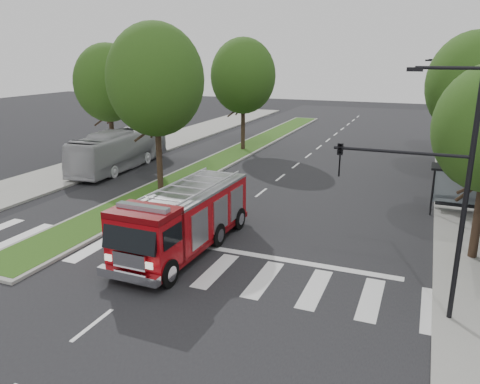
# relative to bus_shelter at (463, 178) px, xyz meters

# --- Properties ---
(ground) EXTENTS (140.00, 140.00, 0.00)m
(ground) POSITION_rel_bus_shelter_xyz_m (-11.20, -8.15, -2.04)
(ground) COLOR black
(ground) RESTS_ON ground
(sidewalk_left) EXTENTS (5.00, 80.00, 0.15)m
(sidewalk_left) POSITION_rel_bus_shelter_xyz_m (-25.70, 1.85, -1.96)
(sidewalk_left) COLOR gray
(sidewalk_left) RESTS_ON ground
(median) EXTENTS (3.00, 50.00, 0.15)m
(median) POSITION_rel_bus_shelter_xyz_m (-17.20, 9.85, -1.96)
(median) COLOR gray
(median) RESTS_ON ground
(bus_shelter) EXTENTS (3.20, 1.60, 2.61)m
(bus_shelter) POSITION_rel_bus_shelter_xyz_m (0.00, 0.00, 0.00)
(bus_shelter) COLOR black
(bus_shelter) RESTS_ON ground
(tree_right_mid) EXTENTS (5.60, 5.60, 9.72)m
(tree_right_mid) POSITION_rel_bus_shelter_xyz_m (0.30, 5.85, 4.45)
(tree_right_mid) COLOR black
(tree_right_mid) RESTS_ON ground
(tree_right_far) EXTENTS (5.00, 5.00, 8.73)m
(tree_right_far) POSITION_rel_bus_shelter_xyz_m (0.30, 15.85, 3.80)
(tree_right_far) COLOR black
(tree_right_far) RESTS_ON ground
(tree_median_near) EXTENTS (5.80, 5.80, 10.16)m
(tree_median_near) POSITION_rel_bus_shelter_xyz_m (-17.20, -2.15, 4.77)
(tree_median_near) COLOR black
(tree_median_near) RESTS_ON ground
(tree_median_far) EXTENTS (5.60, 5.60, 9.72)m
(tree_median_far) POSITION_rel_bus_shelter_xyz_m (-17.20, 11.85, 4.45)
(tree_median_far) COLOR black
(tree_median_far) RESTS_ON ground
(tree_left_mid) EXTENTS (5.20, 5.20, 9.16)m
(tree_left_mid) POSITION_rel_bus_shelter_xyz_m (-25.20, 3.85, 4.12)
(tree_left_mid) COLOR black
(tree_left_mid) RESTS_ON ground
(streetlight_right_near) EXTENTS (4.08, 0.22, 8.00)m
(streetlight_right_near) POSITION_rel_bus_shelter_xyz_m (-1.59, -11.65, 2.63)
(streetlight_right_near) COLOR black
(streetlight_right_near) RESTS_ON ground
(streetlight_right_far) EXTENTS (2.11, 0.20, 8.00)m
(streetlight_right_far) POSITION_rel_bus_shelter_xyz_m (-0.85, 11.85, 2.44)
(streetlight_right_far) COLOR black
(streetlight_right_far) RESTS_ON ground
(fire_engine) EXTENTS (2.76, 8.53, 2.94)m
(fire_engine) POSITION_rel_bus_shelter_xyz_m (-11.35, -9.69, -0.63)
(fire_engine) COLOR #640509
(fire_engine) RESTS_ON ground
(city_bus) EXTENTS (3.22, 10.57, 2.90)m
(city_bus) POSITION_rel_bus_shelter_xyz_m (-23.20, 2.05, -0.59)
(city_bus) COLOR #B2B2B7
(city_bus) RESTS_ON ground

